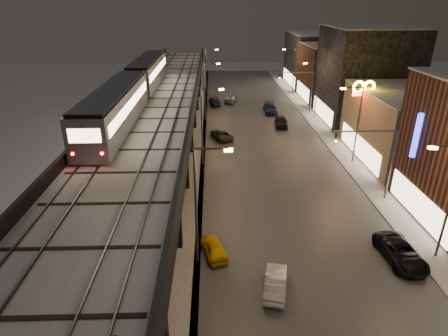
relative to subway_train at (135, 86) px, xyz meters
name	(u,v)px	position (x,y,z in m)	size (l,w,h in m)	color
road_surface	(268,151)	(16.00, 0.21, -8.42)	(17.00, 120.00, 0.06)	#46474D
sidewalk_right	(345,149)	(26.00, 0.21, -8.38)	(4.00, 120.00, 0.14)	#9FA1A8
under_viaduct_pavement	(162,152)	(2.50, 0.21, -8.42)	(11.00, 120.00, 0.06)	#9FA1A8
elevated_viaduct	(155,116)	(2.50, -2.95, -2.83)	(9.00, 100.00, 6.30)	black
viaduct_trackbed	(154,109)	(2.49, -2.82, -2.06)	(8.40, 100.00, 0.32)	#B2B7C1
viaduct_parapet_streetside	(193,105)	(6.85, -2.79, -1.60)	(0.30, 100.00, 1.10)	black
viaduct_parapet_far	(115,105)	(-1.85, -2.79, -1.60)	(0.30, 100.00, 1.10)	black
building_c	(413,126)	(32.49, -2.79, -4.37)	(12.20, 15.20, 8.16)	#886E54
building_d	(365,75)	(32.49, 13.21, -1.37)	(12.20, 13.20, 14.16)	black
building_e	(336,73)	(32.49, 27.21, -3.37)	(12.20, 12.20, 10.16)	brown
building_f	(317,59)	(32.49, 41.21, -2.87)	(12.20, 16.20, 11.16)	#2D2E32
streetlight_left_1	(200,199)	(8.07, -21.79, -3.22)	(2.57, 0.28, 9.00)	#38383A
streetlight_left_2	(204,121)	(8.07, -3.79, -3.22)	(2.57, 0.28, 9.00)	#38383A
streetlight_right_2	(356,120)	(25.23, -3.79, -3.22)	(2.56, 0.28, 9.00)	#38383A
streetlight_left_3	(206,87)	(8.07, 14.21, -3.22)	(2.57, 0.28, 9.00)	#38383A
streetlight_right_3	(315,86)	(25.23, 14.21, -3.22)	(2.56, 0.28, 9.00)	#38383A
streetlight_left_4	(207,68)	(8.07, 32.21, -3.22)	(2.57, 0.28, 9.00)	#38383A
streetlight_right_4	(293,68)	(25.23, 32.21, -3.22)	(2.56, 0.28, 9.00)	#38383A
traffic_light_rig_a	(380,156)	(24.34, -12.80, -3.95)	(6.10, 0.34, 7.00)	#38383A
traffic_light_rig_b	(305,87)	(24.34, 17.20, -3.95)	(6.10, 0.34, 7.00)	#38383A
subway_train	(135,86)	(0.00, 0.00, 0.00)	(3.08, 37.98, 3.69)	gray
car_taxi	(214,248)	(8.99, -21.01, -7.84)	(1.44, 3.59, 1.22)	#E7AF06
car_near_white	(275,283)	(12.98, -24.92, -7.81)	(1.36, 3.89, 1.28)	silver
car_mid_silver	(221,135)	(10.20, 4.86, -7.82)	(2.09, 4.54, 1.26)	#36373B
car_mid_dark	(231,99)	(12.48, 25.46, -7.81)	(1.79, 4.41, 1.28)	#9397A4
car_far_white	(215,101)	(9.43, 23.51, -7.72)	(1.73, 4.29, 1.46)	#1B244E
car_onc_dark	(401,253)	(22.59, -22.14, -7.75)	(2.31, 5.02, 1.40)	black
car_onc_white	(270,109)	(18.84, 17.66, -7.71)	(2.08, 5.11, 1.48)	#171F49
car_onc_red	(281,122)	(19.41, 10.06, -7.68)	(1.81, 4.51, 1.54)	black
sign_mcdonalds	(363,96)	(26.50, -1.48, -1.10)	(2.74, 0.55, 9.19)	#38383A
sign_carwash	(422,143)	(27.00, -14.41, -2.07)	(1.73, 0.35, 8.98)	#38383A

